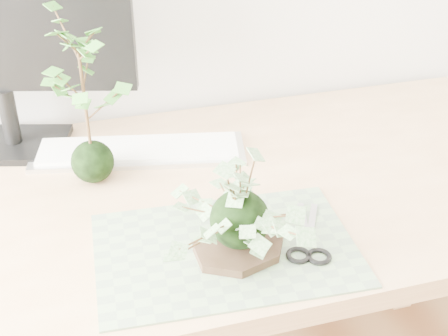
# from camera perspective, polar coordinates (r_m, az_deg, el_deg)

# --- Properties ---
(desk) EXTENTS (1.60, 0.70, 0.74)m
(desk) POSITION_cam_1_polar(r_m,az_deg,el_deg) (1.24, -3.59, -5.70)
(desk) COLOR tan
(desk) RESTS_ON ground_plane
(cutting_mat) EXTENTS (0.45, 0.31, 0.00)m
(cutting_mat) POSITION_cam_1_polar(r_m,az_deg,el_deg) (1.05, 0.15, -7.43)
(cutting_mat) COLOR slate
(cutting_mat) RESTS_ON desk
(stone_dish) EXTENTS (0.21, 0.21, 0.01)m
(stone_dish) POSITION_cam_1_polar(r_m,az_deg,el_deg) (1.04, 1.40, -7.23)
(stone_dish) COLOR black
(stone_dish) RESTS_ON cutting_mat
(ivy_kokedama) EXTENTS (0.33, 0.33, 0.19)m
(ivy_kokedama) POSITION_cam_1_polar(r_m,az_deg,el_deg) (0.98, 1.48, -2.56)
(ivy_kokedama) COLOR black
(ivy_kokedama) RESTS_ON stone_dish
(maple_kokedama) EXTENTS (0.23, 0.23, 0.35)m
(maple_kokedama) POSITION_cam_1_polar(r_m,az_deg,el_deg) (1.14, -13.03, 9.25)
(maple_kokedama) COLOR black
(maple_kokedama) RESTS_ON desk
(keyboard) EXTENTS (0.46, 0.22, 0.02)m
(keyboard) POSITION_cam_1_polar(r_m,az_deg,el_deg) (1.32, -7.81, 1.58)
(keyboard) COLOR silver
(keyboard) RESTS_ON desk
(scissors) EXTENTS (0.09, 0.17, 0.01)m
(scissors) POSITION_cam_1_polar(r_m,az_deg,el_deg) (1.05, 8.23, -7.18)
(scissors) COLOR #94939C
(scissors) RESTS_ON cutting_mat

